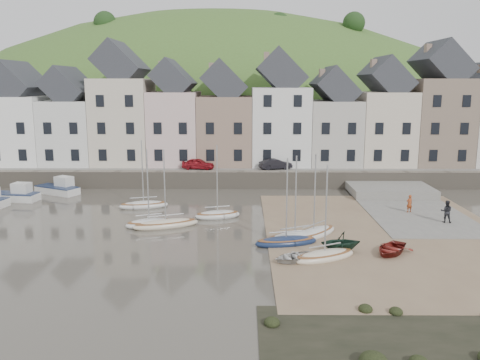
{
  "coord_description": "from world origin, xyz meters",
  "views": [
    {
      "loc": [
        0.37,
        -35.64,
        11.1
      ],
      "look_at": [
        0.0,
        6.0,
        3.0
      ],
      "focal_mm": 37.67,
      "sensor_mm": 36.0,
      "label": 1
    }
  ],
  "objects_px": {
    "car_right": "(276,164)",
    "rowboat_red": "(391,249)",
    "car_left": "(198,164)",
    "person_red": "(409,204)",
    "sailboat_0": "(144,205)",
    "rowboat_green": "(341,242)",
    "person_dark": "(446,211)",
    "rowboat_white": "(294,257)"
  },
  "relations": [
    {
      "from": "rowboat_green",
      "to": "car_right",
      "type": "bearing_deg",
      "value": -177.89
    },
    {
      "from": "sailboat_0",
      "to": "person_red",
      "type": "bearing_deg",
      "value": -4.52
    },
    {
      "from": "sailboat_0",
      "to": "person_red",
      "type": "height_order",
      "value": "sailboat_0"
    },
    {
      "from": "sailboat_0",
      "to": "car_right",
      "type": "distance_m",
      "value": 16.92
    },
    {
      "from": "rowboat_white",
      "to": "rowboat_red",
      "type": "relative_size",
      "value": 0.87
    },
    {
      "from": "sailboat_0",
      "to": "car_right",
      "type": "xyz_separation_m",
      "value": [
        12.53,
        11.22,
        1.93
      ]
    },
    {
      "from": "rowboat_green",
      "to": "rowboat_red",
      "type": "height_order",
      "value": "rowboat_green"
    },
    {
      "from": "sailboat_0",
      "to": "rowboat_green",
      "type": "xyz_separation_m",
      "value": [
        15.45,
        -12.02,
        0.49
      ]
    },
    {
      "from": "person_red",
      "to": "car_left",
      "type": "bearing_deg",
      "value": -50.48
    },
    {
      "from": "rowboat_red",
      "to": "car_right",
      "type": "bearing_deg",
      "value": 140.67
    },
    {
      "from": "sailboat_0",
      "to": "person_dark",
      "type": "distance_m",
      "value": 25.65
    },
    {
      "from": "rowboat_green",
      "to": "person_dark",
      "type": "height_order",
      "value": "person_dark"
    },
    {
      "from": "person_red",
      "to": "person_dark",
      "type": "bearing_deg",
      "value": 104.39
    },
    {
      "from": "sailboat_0",
      "to": "rowboat_green",
      "type": "relative_size",
      "value": 2.42
    },
    {
      "from": "rowboat_white",
      "to": "rowboat_green",
      "type": "height_order",
      "value": "rowboat_green"
    },
    {
      "from": "rowboat_green",
      "to": "person_dark",
      "type": "xyz_separation_m",
      "value": [
        9.69,
        6.99,
        0.27
      ]
    },
    {
      "from": "rowboat_red",
      "to": "car_left",
      "type": "xyz_separation_m",
      "value": [
        -14.78,
        23.58,
        1.82
      ]
    },
    {
      "from": "car_right",
      "to": "rowboat_red",
      "type": "bearing_deg",
      "value": 175.8
    },
    {
      "from": "rowboat_white",
      "to": "car_right",
      "type": "bearing_deg",
      "value": 153.61
    },
    {
      "from": "car_left",
      "to": "person_red",
      "type": "bearing_deg",
      "value": -116.4
    },
    {
      "from": "rowboat_green",
      "to": "car_left",
      "type": "xyz_separation_m",
      "value": [
        -11.53,
        23.24,
        1.46
      ]
    },
    {
      "from": "person_dark",
      "to": "rowboat_white",
      "type": "bearing_deg",
      "value": 51.85
    },
    {
      "from": "sailboat_0",
      "to": "rowboat_green",
      "type": "height_order",
      "value": "sailboat_0"
    },
    {
      "from": "rowboat_white",
      "to": "rowboat_green",
      "type": "xyz_separation_m",
      "value": [
        3.25,
        1.85,
        0.4
      ]
    },
    {
      "from": "rowboat_green",
      "to": "car_left",
      "type": "relative_size",
      "value": 0.73
    },
    {
      "from": "rowboat_red",
      "to": "person_dark",
      "type": "relative_size",
      "value": 1.78
    },
    {
      "from": "sailboat_0",
      "to": "car_right",
      "type": "height_order",
      "value": "sailboat_0"
    },
    {
      "from": "person_red",
      "to": "rowboat_green",
      "type": "bearing_deg",
      "value": 36.15
    },
    {
      "from": "car_left",
      "to": "car_right",
      "type": "relative_size",
      "value": 0.99
    },
    {
      "from": "rowboat_red",
      "to": "person_red",
      "type": "xyz_separation_m",
      "value": [
        4.54,
        10.52,
        0.49
      ]
    },
    {
      "from": "sailboat_0",
      "to": "person_dark",
      "type": "bearing_deg",
      "value": -11.31
    },
    {
      "from": "rowboat_white",
      "to": "person_red",
      "type": "height_order",
      "value": "person_red"
    },
    {
      "from": "car_right",
      "to": "rowboat_green",
      "type": "bearing_deg",
      "value": 168.3
    },
    {
      "from": "rowboat_white",
      "to": "car_right",
      "type": "relative_size",
      "value": 0.77
    },
    {
      "from": "rowboat_white",
      "to": "person_red",
      "type": "relative_size",
      "value": 1.83
    },
    {
      "from": "sailboat_0",
      "to": "person_red",
      "type": "xyz_separation_m",
      "value": [
        23.24,
        -1.84,
        0.62
      ]
    },
    {
      "from": "rowboat_red",
      "to": "person_red",
      "type": "distance_m",
      "value": 11.47
    },
    {
      "from": "rowboat_red",
      "to": "car_right",
      "type": "height_order",
      "value": "car_right"
    },
    {
      "from": "rowboat_white",
      "to": "rowboat_red",
      "type": "height_order",
      "value": "rowboat_red"
    },
    {
      "from": "sailboat_0",
      "to": "car_left",
      "type": "xyz_separation_m",
      "value": [
        3.92,
        11.22,
        1.94
      ]
    },
    {
      "from": "sailboat_0",
      "to": "rowboat_green",
      "type": "distance_m",
      "value": 19.58
    },
    {
      "from": "person_dark",
      "to": "car_right",
      "type": "bearing_deg",
      "value": -34.67
    }
  ]
}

